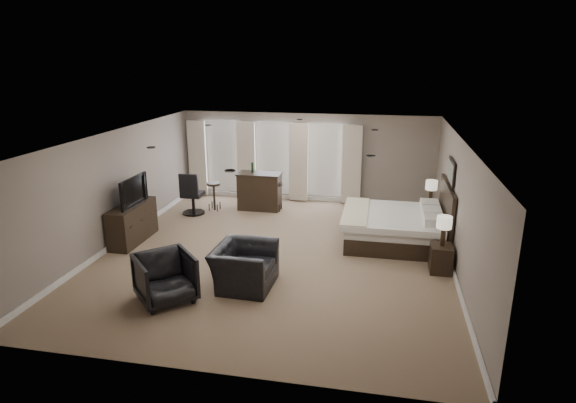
% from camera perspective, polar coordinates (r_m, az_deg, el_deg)
% --- Properties ---
extents(room, '(7.60, 8.60, 2.64)m').
position_cam_1_polar(room, '(10.27, -1.53, 0.49)').
color(room, '#816A52').
rests_on(room, ground).
extents(window_bay, '(5.25, 0.20, 2.30)m').
position_cam_1_polar(window_bay, '(14.39, -1.84, 4.89)').
color(window_bay, silver).
rests_on(window_bay, room).
extents(bed, '(2.28, 2.18, 1.45)m').
position_cam_1_polar(bed, '(11.37, 12.67, -1.31)').
color(bed, silver).
rests_on(bed, ground).
extents(nightstand_near, '(0.42, 0.52, 0.56)m').
position_cam_1_polar(nightstand_near, '(10.24, 17.65, -6.45)').
color(nightstand_near, black).
rests_on(nightstand_near, ground).
extents(nightstand_far, '(0.42, 0.52, 0.56)m').
position_cam_1_polar(nightstand_far, '(12.94, 16.37, -1.42)').
color(nightstand_far, black).
rests_on(nightstand_far, ground).
extents(lamp_near, '(0.30, 0.30, 0.62)m').
position_cam_1_polar(lamp_near, '(10.03, 17.95, -3.36)').
color(lamp_near, beige).
rests_on(lamp_near, nightstand_near).
extents(lamp_far, '(0.30, 0.30, 0.61)m').
position_cam_1_polar(lamp_far, '(12.78, 16.58, 1.08)').
color(lamp_far, beige).
rests_on(lamp_far, nightstand_far).
extents(wall_art, '(0.04, 0.96, 0.56)m').
position_cam_1_polar(wall_art, '(11.19, 18.74, 3.36)').
color(wall_art, slate).
rests_on(wall_art, room).
extents(dresser, '(0.50, 1.55, 0.90)m').
position_cam_1_polar(dresser, '(11.82, -17.95, -2.44)').
color(dresser, black).
rests_on(dresser, ground).
extents(tv, '(0.67, 1.16, 0.15)m').
position_cam_1_polar(tv, '(11.67, -18.18, -0.01)').
color(tv, black).
rests_on(tv, dresser).
extents(armchair_near, '(0.84, 1.25, 1.07)m').
position_cam_1_polar(armchair_near, '(9.13, -5.22, -6.86)').
color(armchair_near, black).
rests_on(armchair_near, ground).
extents(armchair_far, '(1.28, 1.28, 0.96)m').
position_cam_1_polar(armchair_far, '(8.85, -14.35, -8.53)').
color(armchair_far, black).
rests_on(armchair_far, ground).
extents(bar_counter, '(1.22, 0.63, 1.06)m').
position_cam_1_polar(bar_counter, '(13.62, -3.38, 1.25)').
color(bar_counter, black).
rests_on(bar_counter, ground).
extents(bar_stool_left, '(0.48, 0.48, 0.80)m').
position_cam_1_polar(bar_stool_left, '(13.69, -8.74, 0.60)').
color(bar_stool_left, black).
rests_on(bar_stool_left, ground).
extents(bar_stool_right, '(0.48, 0.48, 0.80)m').
position_cam_1_polar(bar_stool_right, '(13.50, -1.39, 0.56)').
color(bar_stool_right, black).
rests_on(bar_stool_right, ground).
extents(desk_chair, '(0.61, 0.61, 1.19)m').
position_cam_1_polar(desk_chair, '(13.41, -11.23, 0.99)').
color(desk_chair, black).
rests_on(desk_chair, ground).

